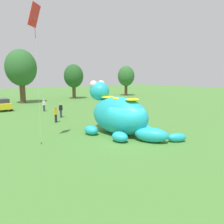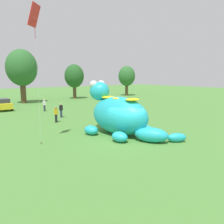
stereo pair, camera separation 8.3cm
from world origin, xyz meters
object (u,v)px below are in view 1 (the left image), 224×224
tethered_flying_kite (34,18)px  giant_inflatable_creature (119,115)px  spectator_by_cars (44,105)px  car_yellow (2,104)px  spectator_mid_field (130,110)px  spectator_near_inflatable (56,115)px  spectator_wandering (61,111)px

tethered_flying_kite → giant_inflatable_creature: bearing=-11.4°
spectator_by_cars → tethered_flying_kite: 17.66m
car_yellow → giant_inflatable_creature: bearing=-75.9°
spectator_mid_field → tethered_flying_kite: (-12.54, -4.15, 8.01)m
spectator_near_inflatable → spectator_by_cars: 8.32m
car_yellow → spectator_mid_field: size_ratio=2.43×
spectator_mid_field → tethered_flying_kite: size_ratio=0.18×
spectator_near_inflatable → spectator_by_cars: (1.73, 8.13, 0.00)m
car_yellow → spectator_mid_field: car_yellow is taller
spectator_wandering → spectator_mid_field: bearing=-34.3°
spectator_mid_field → tethered_flying_kite: tethered_flying_kite is taller
spectator_near_inflatable → spectator_wandering: size_ratio=1.00×
tethered_flying_kite → car_yellow: bearing=86.3°
giant_inflatable_creature → spectator_near_inflatable: bearing=107.2°
spectator_near_inflatable → spectator_mid_field: (8.56, -2.39, 0.00)m
spectator_near_inflatable → tethered_flying_kite: size_ratio=0.18×
giant_inflatable_creature → spectator_mid_field: giant_inflatable_creature is taller
spectator_by_cars → giant_inflatable_creature: bearing=-87.5°
spectator_by_cars → tethered_flying_kite: bearing=-111.3°
spectator_mid_field → tethered_flying_kite: bearing=-161.7°
car_yellow → spectator_mid_field: (11.30, -15.05, -0.01)m
spectator_near_inflatable → spectator_by_cars: bearing=78.0°
car_yellow → tethered_flying_kite: size_ratio=0.43×
spectator_mid_field → spectator_wandering: 8.38m
giant_inflatable_creature → tethered_flying_kite: 9.71m
car_yellow → spectator_by_cars: car_yellow is taller
giant_inflatable_creature → car_yellow: giant_inflatable_creature is taller
giant_inflatable_creature → spectator_near_inflatable: giant_inflatable_creature is taller
giant_inflatable_creature → car_yellow: 21.15m
spectator_wandering → spectator_by_cars: bearing=89.1°
car_yellow → spectator_wandering: bearing=-67.0°
spectator_mid_field → spectator_near_inflatable: bearing=164.4°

